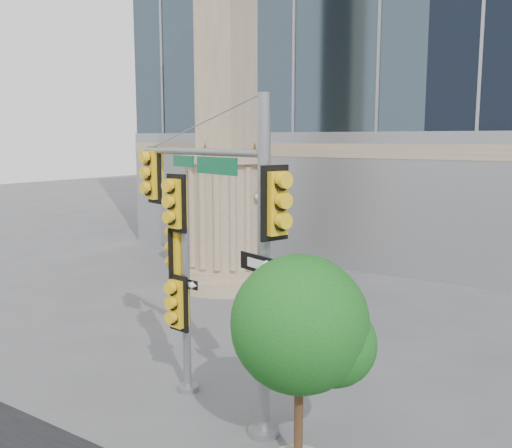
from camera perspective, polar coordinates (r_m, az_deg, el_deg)
The scene contains 5 objects.
ground at distance 12.65m, azimuth -5.90°, elevation -18.36°, with size 120.00×120.00×0.00m, color #545456.
monument at distance 22.07m, azimuth -2.95°, elevation 8.01°, with size 4.40×4.40×16.60m.
main_signal_pole at distance 11.45m, azimuth -2.89°, elevation 0.15°, with size 4.90×1.98×6.53m.
secondary_signal_pole at distance 12.71m, azimuth -7.60°, elevation -4.05°, with size 0.87×0.70×5.04m.
street_tree at distance 9.88m, azimuth 4.66°, elevation -10.52°, with size 2.43×2.37×3.79m.
Camera 1 is at (7.34, -8.58, 5.71)m, focal length 40.00 mm.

